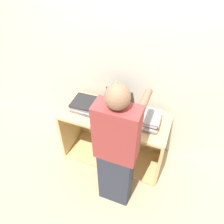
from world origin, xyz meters
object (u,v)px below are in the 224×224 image
Objects in this scene: laptop_stack_left at (87,105)px; person at (117,153)px; laptop_open at (117,108)px; laptop_stack_right at (145,119)px.

person is (0.57, -0.52, -0.02)m from laptop_stack_left.
laptop_open is at bearing 10.84° from laptop_stack_left.
laptop_stack_right is 0.53m from person.
laptop_open is at bearing 110.03° from person.
person is at bearing -42.36° from laptop_stack_left.
person is at bearing -105.35° from laptop_stack_right.
laptop_open is 0.36m from laptop_stack_left.
laptop_stack_right is at bearing -0.26° from laptop_stack_left.
laptop_stack_left is at bearing -169.16° from laptop_open.
laptop_stack_left is at bearing 137.64° from person.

